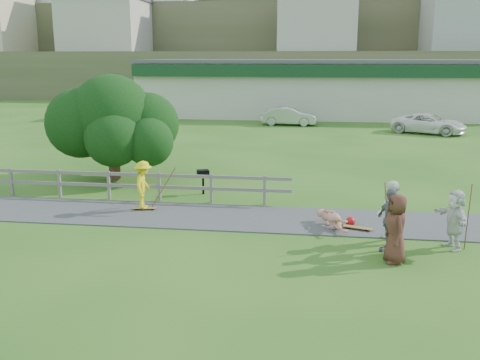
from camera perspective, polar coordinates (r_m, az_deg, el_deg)
The scene contains 21 objects.
ground at distance 17.00m, azimuth -5.18°, elevation -5.37°, with size 260.00×260.00×0.00m, color #265618.
path at distance 18.39m, azimuth -4.13°, elevation -3.86°, with size 34.00×3.00×0.04m, color #3B3B3E.
fence at distance 21.27m, azimuth -15.40°, elevation -0.02°, with size 15.05×0.10×1.10m.
strip_mall at distance 50.72m, azimuth 8.33°, elevation 9.74°, with size 32.50×10.75×5.10m.
hillside at distance 107.46m, azimuth 6.19°, elevation 17.77°, with size 220.00×67.00×47.50m.
skater_rider at distance 19.14m, azimuth -10.24°, elevation -0.80°, with size 1.10×0.63×1.70m, color yellow.
skater_fallen at distance 17.28m, azimuth 9.80°, elevation -4.15°, with size 1.66×0.40×0.60m, color tan.
spectator_a at distance 16.16m, azimuth 15.78°, elevation -3.36°, with size 0.90×0.70×1.85m, color white.
spectator_b at distance 15.39m, azimuth 15.71°, elevation -4.21°, with size 1.08×0.45×1.84m, color slate.
spectator_c at distance 14.69m, azimuth 16.32°, elevation -5.00°, with size 0.91×0.60×1.87m, color #542B21.
spectator_d at distance 16.29m, azimuth 21.89°, elevation -3.92°, with size 1.60×0.51×1.73m, color silver.
car_silver at distance 43.13m, azimuth 5.25°, elevation 6.79°, with size 1.53×4.38×1.44m, color #B2B6BA.
car_white at distance 40.52m, azimuth 19.48°, elevation 5.70°, with size 2.36×5.12×1.42m, color white.
tree at distance 24.19m, azimuth -13.40°, elevation 4.53°, with size 5.78×5.78×3.85m, color black, non-canonical shape.
bbq at distance 21.27m, azimuth -3.95°, elevation -0.22°, with size 0.45×0.34×0.98m, color black, non-canonical shape.
longboard_rider at distance 19.34m, azimuth -10.15°, elevation -3.10°, with size 0.83×0.20×0.09m, color olive, non-canonical shape.
longboard_fallen at distance 17.31m, azimuth 12.43°, elevation -5.12°, with size 0.92×0.23×0.10m, color olive, non-canonical shape.
helmet at distance 17.69m, azimuth 11.69°, elevation -4.33°, with size 0.31×0.31×0.31m, color red.
pole_rider at distance 19.32m, azimuth -8.19°, elevation -0.45°, with size 0.03×0.03×1.78m, color brown.
pole_spec_left at distance 15.89m, azimuth 15.41°, elevation -3.53°, with size 0.03×0.03×1.90m, color brown.
pole_spec_right at distance 16.33m, azimuth 23.15°, elevation -3.65°, with size 0.03×0.03×1.92m, color brown.
Camera 1 is at (3.73, -15.71, 5.34)m, focal length 40.00 mm.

